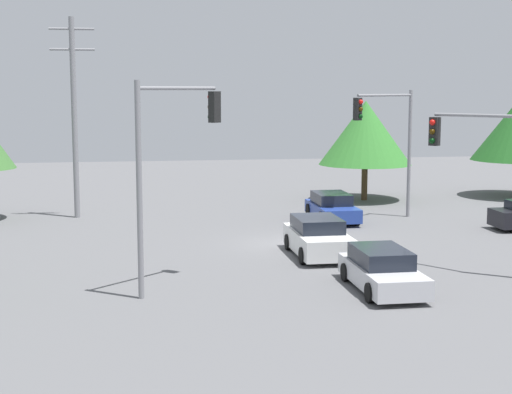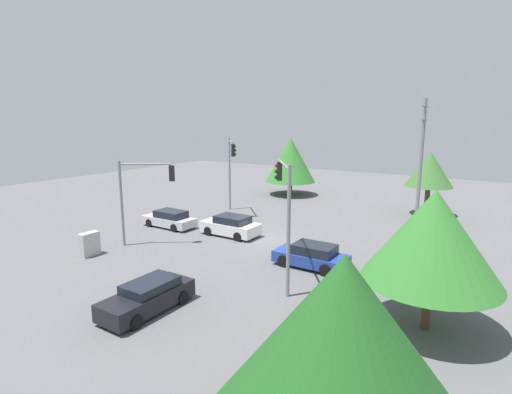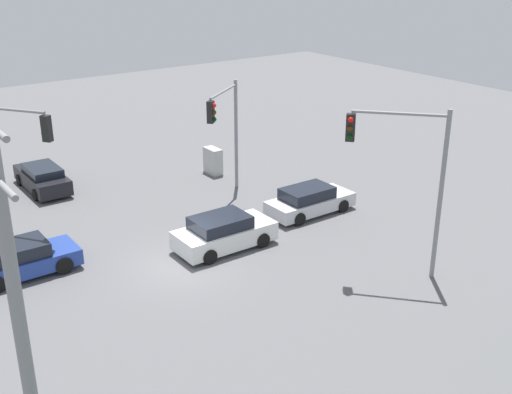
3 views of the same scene
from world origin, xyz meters
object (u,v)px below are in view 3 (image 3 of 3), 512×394
object	(u,v)px
electrical_cabinet	(213,161)
sedan_dark	(42,178)
traffic_signal_aux	(226,122)
sedan_blue	(21,259)
sedan_white	(224,233)
traffic_signal_cross	(406,164)
sedan_silver	(309,201)

from	to	relation	value
electrical_cabinet	sedan_dark	bearing A→B (deg)	-109.43
traffic_signal_aux	sedan_dark	bearing A→B (deg)	-76.90
sedan_blue	electrical_cabinet	size ratio (longest dim) A/B	2.86
sedan_white	sedan_blue	xyz separation A→B (m)	(-2.64, -7.82, -0.05)
traffic_signal_cross	traffic_signal_aux	distance (m)	11.05
sedan_dark	traffic_signal_aux	world-z (taller)	traffic_signal_aux
sedan_white	traffic_signal_aux	bearing A→B (deg)	145.20
sedan_dark	electrical_cabinet	xyz separation A→B (m)	(3.09, 8.77, 0.08)
sedan_white	sedan_silver	distance (m)	5.54
sedan_blue	electrical_cabinet	bearing A→B (deg)	114.82
traffic_signal_aux	traffic_signal_cross	bearing A→B (deg)	58.41
sedan_silver	electrical_cabinet	distance (m)	7.70
sedan_dark	traffic_signal_aux	bearing A→B (deg)	-40.96
sedan_dark	electrical_cabinet	bearing A→B (deg)	-19.43
sedan_silver	sedan_white	bearing A→B (deg)	-81.77
electrical_cabinet	sedan_blue	bearing A→B (deg)	-65.18
sedan_white	sedan_blue	size ratio (longest dim) A/B	1.02
sedan_blue	sedan_white	bearing A→B (deg)	71.37
sedan_silver	sedan_blue	bearing A→B (deg)	-97.89
sedan_dark	traffic_signal_aux	distance (m)	10.48
sedan_silver	traffic_signal_cross	bearing A→B (deg)	-9.57
sedan_white	electrical_cabinet	xyz separation A→B (m)	(-8.46, 4.78, 0.03)
sedan_silver	traffic_signal_aux	xyz separation A→B (m)	(-4.25, -1.97, 3.34)
sedan_dark	traffic_signal_aux	xyz separation A→B (m)	(6.51, 7.50, 3.32)
electrical_cabinet	traffic_signal_cross	bearing A→B (deg)	-1.73
sedan_dark	traffic_signal_cross	bearing A→B (deg)	-64.55
sedan_white	traffic_signal_cross	xyz separation A→B (m)	(5.96, 4.34, 3.88)
sedan_white	traffic_signal_cross	size ratio (longest dim) A/B	0.64
sedan_blue	sedan_silver	bearing A→B (deg)	82.11
sedan_silver	traffic_signal_aux	distance (m)	5.76
sedan_white	traffic_signal_aux	world-z (taller)	traffic_signal_aux
sedan_silver	sedan_blue	distance (m)	13.43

